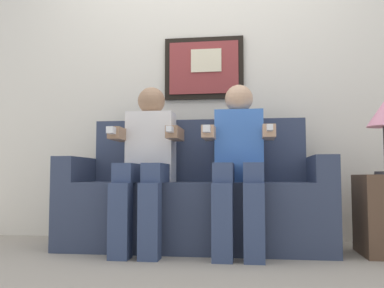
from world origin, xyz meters
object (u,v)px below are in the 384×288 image
person_on_left (147,159)px  table_lamp (384,117)px  person_on_right (239,158)px  couch (195,202)px

person_on_left → table_lamp: (1.52, 0.03, 0.25)m
person_on_right → table_lamp: 0.94m
person_on_right → table_lamp: person_on_right is taller
couch → table_lamp: (1.21, -0.14, 0.55)m
couch → person_on_left: 0.46m
person_on_left → person_on_right: bearing=0.0°
couch → table_lamp: size_ratio=3.93×
person_on_right → table_lamp: size_ratio=2.41×
couch → person_on_right: size_ratio=1.63×
person_on_left → table_lamp: person_on_left is taller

